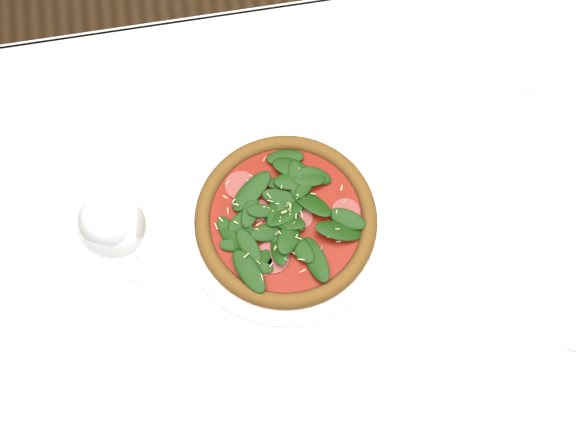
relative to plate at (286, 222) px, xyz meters
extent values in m
plane|color=brown|center=(0.05, -0.02, -0.76)|extent=(6.00, 6.00, 0.00)
cube|color=silver|center=(0.05, -0.02, -0.03)|extent=(1.20, 0.80, 0.04)
cylinder|color=#523120|center=(-0.49, 0.32, -0.40)|extent=(0.06, 0.06, 0.71)
cylinder|color=#523120|center=(0.59, 0.32, -0.40)|extent=(0.06, 0.06, 0.71)
cube|color=silver|center=(0.05, 0.38, -0.12)|extent=(1.20, 0.01, 0.22)
cylinder|color=white|center=(0.00, 0.00, 0.00)|extent=(0.31, 0.31, 0.01)
torus|color=white|center=(0.00, 0.00, 0.00)|extent=(0.31, 0.31, 0.01)
cylinder|color=#986524|center=(0.00, 0.00, 0.01)|extent=(0.30, 0.30, 0.01)
torus|color=#AA6F27|center=(0.00, 0.00, 0.02)|extent=(0.30, 0.30, 0.02)
cylinder|color=#8D1505|center=(0.00, 0.00, 0.02)|extent=(0.25, 0.25, 0.00)
cylinder|color=#95463B|center=(0.00, 0.00, 0.02)|extent=(0.22, 0.22, 0.00)
ellipsoid|color=#163D0B|center=(0.00, 0.00, 0.03)|extent=(0.24, 0.24, 0.02)
cylinder|color=beige|center=(0.00, 0.00, 0.03)|extent=(0.22, 0.22, 0.00)
cylinder|color=white|center=(-0.22, -0.01, 0.00)|extent=(0.07, 0.07, 0.00)
cylinder|color=white|center=(-0.22, -0.01, 0.05)|extent=(0.01, 0.01, 0.10)
ellipsoid|color=white|center=(-0.22, -0.01, 0.14)|extent=(0.08, 0.08, 0.11)
cylinder|color=white|center=(0.40, 0.22, 0.00)|extent=(0.14, 0.14, 0.01)
torus|color=white|center=(0.40, 0.22, 0.00)|extent=(0.14, 0.14, 0.01)
camera|label=1|loc=(-0.05, -0.30, 0.89)|focal=40.00mm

